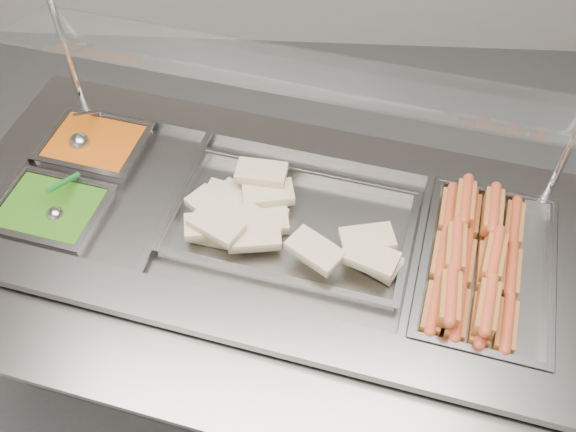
# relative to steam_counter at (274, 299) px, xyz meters

# --- Properties ---
(ground) EXTENTS (6.00, 6.00, 0.00)m
(ground) POSITION_rel_steam_counter_xyz_m (0.05, -0.29, -0.47)
(ground) COLOR #555557
(ground) RESTS_ON ground
(steam_counter) EXTENTS (2.11, 1.28, 0.94)m
(steam_counter) POSITION_rel_steam_counter_xyz_m (0.00, 0.00, 0.00)
(steam_counter) COLOR slate
(steam_counter) RESTS_ON ground
(tray_rail) EXTENTS (1.90, 0.77, 0.05)m
(tray_rail) POSITION_rel_steam_counter_xyz_m (-0.12, -0.52, 0.42)
(tray_rail) COLOR gray
(tray_rail) RESTS_ON steam_counter
(sneeze_guard) EXTENTS (1.76, 0.67, 0.46)m
(sneeze_guard) POSITION_rel_steam_counter_xyz_m (0.05, 0.22, 0.85)
(sneeze_guard) COLOR silver
(sneeze_guard) RESTS_ON steam_counter
(pan_hotdogs) EXTENTS (0.47, 0.64, 0.10)m
(pan_hotdogs) POSITION_rel_steam_counter_xyz_m (0.64, -0.14, 0.43)
(pan_hotdogs) COLOR gray
(pan_hotdogs) RESTS_ON steam_counter
(pan_wraps) EXTENTS (0.79, 0.56, 0.07)m
(pan_wraps) POSITION_rel_steam_counter_xyz_m (0.06, -0.01, 0.44)
(pan_wraps) COLOR gray
(pan_wraps) RESTS_ON steam_counter
(pan_beans) EXTENTS (0.36, 0.31, 0.10)m
(pan_beans) POSITION_rel_steam_counter_xyz_m (-0.63, 0.29, 0.43)
(pan_beans) COLOR gray
(pan_beans) RESTS_ON steam_counter
(pan_peas) EXTENTS (0.36, 0.31, 0.10)m
(pan_peas) POSITION_rel_steam_counter_xyz_m (-0.69, -0.00, 0.43)
(pan_peas) COLOR gray
(pan_peas) RESTS_ON steam_counter
(hotdogs_in_buns) EXTENTS (0.36, 0.58, 0.12)m
(hotdogs_in_buns) POSITION_rel_steam_counter_xyz_m (0.60, -0.13, 0.48)
(hotdogs_in_buns) COLOR #AF6E24
(hotdogs_in_buns) RESTS_ON pan_hotdogs
(tortilla_wraps) EXTENTS (0.68, 0.43, 0.10)m
(tortilla_wraps) POSITION_rel_steam_counter_xyz_m (-0.01, -0.02, 0.49)
(tortilla_wraps) COLOR tan
(tortilla_wraps) RESTS_ON pan_wraps
(ladle) EXTENTS (0.08, 0.20, 0.16)m
(ladle) POSITION_rel_steam_counter_xyz_m (-0.67, 0.29, 0.48)
(ladle) COLOR #B8B8BD
(ladle) RESTS_ON pan_beans
(serving_spoon) EXTENTS (0.07, 0.19, 0.14)m
(serving_spoon) POSITION_rel_steam_counter_xyz_m (-0.66, -0.01, 0.48)
(serving_spoon) COLOR #B8B8BD
(serving_spoon) RESTS_ON pan_peas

